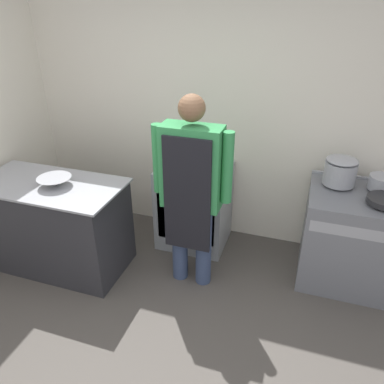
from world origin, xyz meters
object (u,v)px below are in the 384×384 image
(stock_pot, at_px, (340,171))
(mixing_bowl, at_px, (55,182))
(person_cook, at_px, (191,185))
(fridge_unit, at_px, (194,206))
(sauce_pot, at_px, (382,183))
(stove, at_px, (350,237))

(stock_pot, bearing_deg, mixing_bowl, -161.54)
(person_cook, xyz_separation_m, mixing_bowl, (-1.21, -0.18, -0.08))
(mixing_bowl, bearing_deg, person_cook, 8.26)
(fridge_unit, height_order, sauce_pot, sauce_pot)
(stove, xyz_separation_m, sauce_pot, (0.16, 0.13, 0.51))
(stock_pot, xyz_separation_m, sauce_pot, (0.35, -0.00, -0.06))
(stove, bearing_deg, fridge_unit, 176.01)
(stove, xyz_separation_m, mixing_bowl, (-2.55, -0.66, 0.48))
(fridge_unit, distance_m, sauce_pot, 1.75)
(stove, relative_size, person_cook, 0.52)
(fridge_unit, xyz_separation_m, sauce_pot, (1.67, 0.02, 0.52))
(person_cook, xyz_separation_m, stock_pot, (1.16, 0.61, 0.02))
(person_cook, bearing_deg, fridge_unit, 105.77)
(stove, bearing_deg, mixing_bowl, -165.44)
(fridge_unit, distance_m, stock_pot, 1.45)
(person_cook, bearing_deg, sauce_pot, 22.20)
(sauce_pot, bearing_deg, mixing_bowl, -163.77)
(stove, height_order, sauce_pot, sauce_pot)
(mixing_bowl, xyz_separation_m, stock_pot, (2.37, 0.79, 0.10))
(person_cook, distance_m, stock_pot, 1.31)
(stock_pot, relative_size, sauce_pot, 1.23)
(mixing_bowl, height_order, sauce_pot, sauce_pot)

